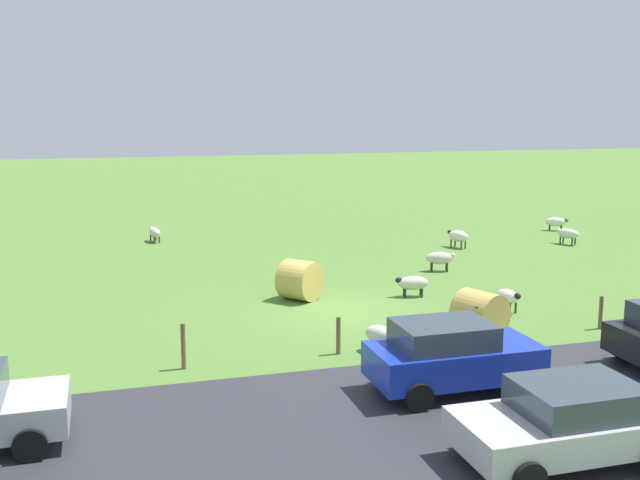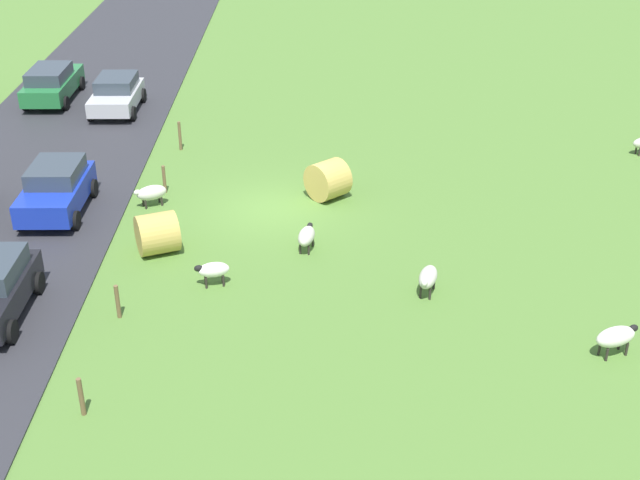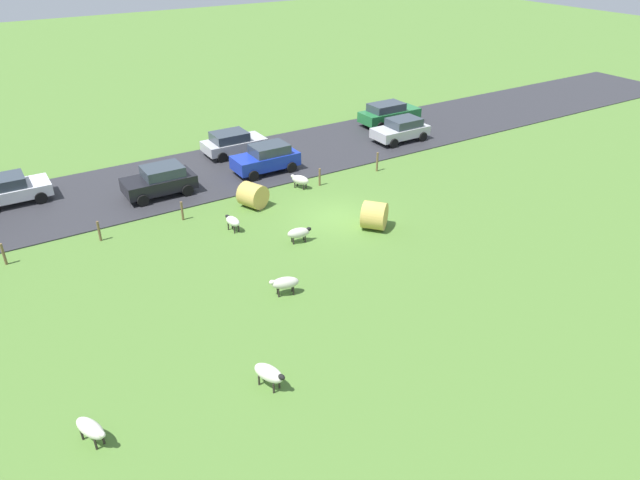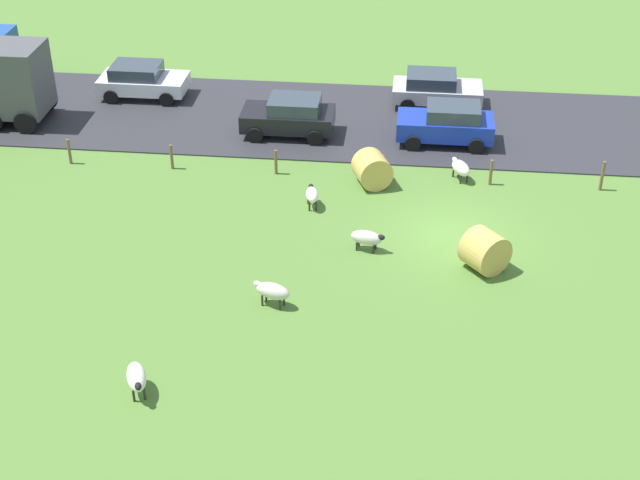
{
  "view_description": "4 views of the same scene",
  "coord_description": "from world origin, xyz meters",
  "px_view_note": "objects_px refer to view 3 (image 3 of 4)",
  "views": [
    {
      "loc": [
        22.45,
        -7.41,
        6.59
      ],
      "look_at": [
        -6.11,
        0.98,
        1.29
      ],
      "focal_mm": 42.11,
      "sensor_mm": 36.0,
      "label": 1
    },
    {
      "loc": [
        -1.43,
        26.46,
        12.86
      ],
      "look_at": [
        -1.61,
        4.75,
        1.31
      ],
      "focal_mm": 47.3,
      "sensor_mm": 36.0,
      "label": 2
    },
    {
      "loc": [
        -22.28,
        14.93,
        13.56
      ],
      "look_at": [
        -3.75,
        3.34,
        1.43
      ],
      "focal_mm": 32.62,
      "sensor_mm": 36.0,
      "label": 3
    },
    {
      "loc": [
        -27.99,
        1.67,
        17.08
      ],
      "look_at": [
        -3.08,
        4.32,
        1.47
      ],
      "focal_mm": 52.41,
      "sensor_mm": 36.0,
      "label": 4
    }
  ],
  "objects_px": {
    "sheep_2": "(285,283)",
    "sheep_3": "(300,180)",
    "sheep_7": "(233,221)",
    "hay_bale_1": "(374,215)",
    "car_6": "(401,129)",
    "hay_bale_0": "(253,195)",
    "car_3": "(9,189)",
    "car_2": "(389,113)",
    "car_1": "(233,142)",
    "sheep_5": "(299,233)",
    "car_5": "(160,180)",
    "sheep_0": "(91,429)",
    "car_7": "(266,158)",
    "sheep_1": "(269,373)"
  },
  "relations": [
    {
      "from": "sheep_0",
      "to": "car_1",
      "type": "height_order",
      "value": "car_1"
    },
    {
      "from": "sheep_1",
      "to": "hay_bale_0",
      "type": "xyz_separation_m",
      "value": [
        12.63,
        -5.65,
        0.09
      ]
    },
    {
      "from": "sheep_7",
      "to": "car_1",
      "type": "relative_size",
      "value": 0.27
    },
    {
      "from": "sheep_3",
      "to": "car_7",
      "type": "distance_m",
      "value": 3.19
    },
    {
      "from": "car_6",
      "to": "car_7",
      "type": "height_order",
      "value": "car_7"
    },
    {
      "from": "car_6",
      "to": "sheep_7",
      "type": "bearing_deg",
      "value": 111.1
    },
    {
      "from": "sheep_5",
      "to": "sheep_0",
      "type": "bearing_deg",
      "value": 122.83
    },
    {
      "from": "sheep_0",
      "to": "hay_bale_1",
      "type": "bearing_deg",
      "value": -66.71
    },
    {
      "from": "sheep_2",
      "to": "car_3",
      "type": "relative_size",
      "value": 0.32
    },
    {
      "from": "sheep_3",
      "to": "hay_bale_0",
      "type": "distance_m",
      "value": 3.45
    },
    {
      "from": "car_2",
      "to": "car_1",
      "type": "bearing_deg",
      "value": 88.1
    },
    {
      "from": "car_2",
      "to": "car_5",
      "type": "height_order",
      "value": "car_2"
    },
    {
      "from": "car_6",
      "to": "hay_bale_0",
      "type": "bearing_deg",
      "value": 106.66
    },
    {
      "from": "hay_bale_1",
      "to": "car_6",
      "type": "distance_m",
      "value": 13.21
    },
    {
      "from": "hay_bale_1",
      "to": "car_7",
      "type": "height_order",
      "value": "car_7"
    },
    {
      "from": "sheep_2",
      "to": "sheep_7",
      "type": "height_order",
      "value": "sheep_2"
    },
    {
      "from": "car_3",
      "to": "sheep_3",
      "type": "bearing_deg",
      "value": -114.49
    },
    {
      "from": "sheep_7",
      "to": "car_1",
      "type": "bearing_deg",
      "value": -24.73
    },
    {
      "from": "hay_bale_1",
      "to": "car_3",
      "type": "distance_m",
      "value": 19.59
    },
    {
      "from": "sheep_3",
      "to": "sheep_1",
      "type": "bearing_deg",
      "value": 146.1
    },
    {
      "from": "hay_bale_1",
      "to": "sheep_7",
      "type": "bearing_deg",
      "value": 60.31
    },
    {
      "from": "hay_bale_1",
      "to": "car_5",
      "type": "height_order",
      "value": "car_5"
    },
    {
      "from": "sheep_0",
      "to": "car_7",
      "type": "xyz_separation_m",
      "value": [
        15.82,
        -13.98,
        0.38
      ]
    },
    {
      "from": "car_2",
      "to": "car_3",
      "type": "height_order",
      "value": "car_2"
    },
    {
      "from": "hay_bale_0",
      "to": "car_1",
      "type": "height_order",
      "value": "car_1"
    },
    {
      "from": "sheep_5",
      "to": "hay_bale_0",
      "type": "distance_m",
      "value": 4.68
    },
    {
      "from": "sheep_7",
      "to": "car_2",
      "type": "height_order",
      "value": "car_2"
    },
    {
      "from": "sheep_0",
      "to": "car_3",
      "type": "xyz_separation_m",
      "value": [
        19.21,
        -0.22,
        0.31
      ]
    },
    {
      "from": "car_2",
      "to": "sheep_2",
      "type": "bearing_deg",
      "value": 131.67
    },
    {
      "from": "sheep_2",
      "to": "hay_bale_0",
      "type": "distance_m",
      "value": 8.59
    },
    {
      "from": "sheep_3",
      "to": "sheep_7",
      "type": "distance_m",
      "value": 6.08
    },
    {
      "from": "car_5",
      "to": "car_7",
      "type": "distance_m",
      "value": 6.53
    },
    {
      "from": "car_2",
      "to": "hay_bale_0",
      "type": "bearing_deg",
      "value": 116.23
    },
    {
      "from": "car_1",
      "to": "sheep_3",
      "type": "bearing_deg",
      "value": -171.88
    },
    {
      "from": "sheep_3",
      "to": "hay_bale_0",
      "type": "xyz_separation_m",
      "value": [
        -0.77,
        3.36,
        0.15
      ]
    },
    {
      "from": "hay_bale_1",
      "to": "car_2",
      "type": "height_order",
      "value": "car_2"
    },
    {
      "from": "sheep_0",
      "to": "sheep_2",
      "type": "distance_m",
      "value": 9.33
    },
    {
      "from": "car_1",
      "to": "car_6",
      "type": "bearing_deg",
      "value": -108.82
    },
    {
      "from": "car_3",
      "to": "hay_bale_0",
      "type": "bearing_deg",
      "value": -123.68
    },
    {
      "from": "hay_bale_0",
      "to": "sheep_3",
      "type": "bearing_deg",
      "value": -77.05
    },
    {
      "from": "sheep_5",
      "to": "sheep_3",
      "type": "bearing_deg",
      "value": -30.85
    },
    {
      "from": "car_2",
      "to": "car_6",
      "type": "bearing_deg",
      "value": 155.66
    },
    {
      "from": "sheep_7",
      "to": "car_2",
      "type": "bearing_deg",
      "value": -61.28
    },
    {
      "from": "sheep_3",
      "to": "car_2",
      "type": "distance_m",
      "value": 13.16
    },
    {
      "from": "car_5",
      "to": "sheep_3",
      "type": "bearing_deg",
      "value": -114.72
    },
    {
      "from": "sheep_5",
      "to": "car_3",
      "type": "bearing_deg",
      "value": 42.68
    },
    {
      "from": "hay_bale_0",
      "to": "car_3",
      "type": "distance_m",
      "value": 13.13
    },
    {
      "from": "car_6",
      "to": "car_7",
      "type": "xyz_separation_m",
      "value": [
        -0.09,
        10.45,
        0.06
      ]
    },
    {
      "from": "sheep_5",
      "to": "car_2",
      "type": "bearing_deg",
      "value": -50.82
    },
    {
      "from": "sheep_2",
      "to": "sheep_3",
      "type": "height_order",
      "value": "sheep_2"
    }
  ]
}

